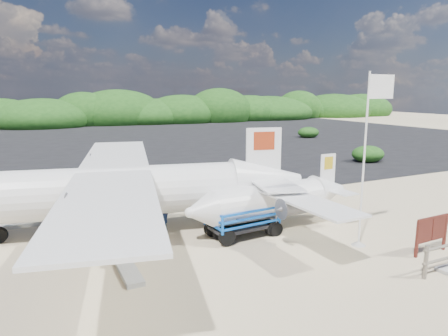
# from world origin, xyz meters

# --- Properties ---
(ground) EXTENTS (160.00, 160.00, 0.00)m
(ground) POSITION_xyz_m (0.00, 0.00, 0.00)
(ground) COLOR beige
(asphalt_apron) EXTENTS (90.00, 50.00, 0.04)m
(asphalt_apron) POSITION_xyz_m (0.00, 30.00, 0.00)
(asphalt_apron) COLOR #B2B2B2
(asphalt_apron) RESTS_ON ground
(vegetation_band) EXTENTS (124.00, 8.00, 4.40)m
(vegetation_band) POSITION_xyz_m (0.00, 55.00, 0.00)
(vegetation_band) COLOR #B2B2B2
(vegetation_band) RESTS_ON ground
(baggage_cart) EXTENTS (2.85, 1.79, 1.37)m
(baggage_cart) POSITION_xyz_m (-0.03, 0.27, 0.00)
(baggage_cart) COLOR blue
(baggage_cart) RESTS_ON ground
(flagpole) EXTENTS (1.20, 0.54, 5.88)m
(flagpole) POSITION_xyz_m (3.17, -2.28, 0.00)
(flagpole) COLOR white
(flagpole) RESTS_ON ground
(signboard) EXTENTS (1.57, 0.19, 1.29)m
(signboard) POSITION_xyz_m (4.75, -3.84, 0.00)
(signboard) COLOR #572118
(signboard) RESTS_ON ground
(crew_a) EXTENTS (0.80, 0.64, 1.90)m
(crew_a) POSITION_xyz_m (-2.59, 2.02, 0.95)
(crew_a) COLOR #132249
(crew_a) RESTS_ON ground
(crew_b) EXTENTS (0.90, 0.77, 1.62)m
(crew_b) POSITION_xyz_m (3.12, 4.66, 0.81)
(crew_b) COLOR #132249
(crew_b) RESTS_ON ground
(crew_c) EXTENTS (0.96, 0.46, 1.59)m
(crew_c) POSITION_xyz_m (2.42, 4.50, 0.80)
(crew_c) COLOR #132249
(crew_c) RESTS_ON ground
(aircraft_large) EXTENTS (19.48, 19.48, 4.89)m
(aircraft_large) POSITION_xyz_m (9.23, 19.95, 0.00)
(aircraft_large) COLOR #B2B2B2
(aircraft_large) RESTS_ON ground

